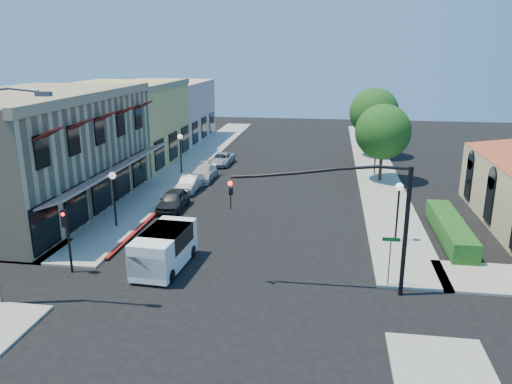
# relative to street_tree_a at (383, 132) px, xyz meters

# --- Properties ---
(ground) EXTENTS (120.00, 120.00, 0.00)m
(ground) POSITION_rel_street_tree_a_xyz_m (-8.80, -22.00, -4.19)
(ground) COLOR black
(ground) RESTS_ON ground
(sidewalk_left) EXTENTS (3.50, 50.00, 0.12)m
(sidewalk_left) POSITION_rel_street_tree_a_xyz_m (-17.55, 5.00, -4.13)
(sidewalk_left) COLOR gray
(sidewalk_left) RESTS_ON ground
(sidewalk_right) EXTENTS (3.50, 50.00, 0.12)m
(sidewalk_right) POSITION_rel_street_tree_a_xyz_m (-0.05, 5.00, -4.13)
(sidewalk_right) COLOR gray
(sidewalk_right) RESTS_ON ground
(curb_red_strip) EXTENTS (0.25, 10.00, 0.06)m
(curb_red_strip) POSITION_rel_street_tree_a_xyz_m (-15.70, -14.00, -4.19)
(curb_red_strip) COLOR maroon
(curb_red_strip) RESTS_ON ground
(corner_brick_building) EXTENTS (11.77, 18.20, 8.10)m
(corner_brick_building) POSITION_rel_street_tree_a_xyz_m (-24.25, -11.00, -0.19)
(corner_brick_building) COLOR tan
(corner_brick_building) RESTS_ON ground
(yellow_stucco_building) EXTENTS (10.00, 12.00, 7.60)m
(yellow_stucco_building) POSITION_rel_street_tree_a_xyz_m (-24.30, 4.00, -0.39)
(yellow_stucco_building) COLOR tan
(yellow_stucco_building) RESTS_ON ground
(pink_stucco_building) EXTENTS (10.00, 12.00, 7.00)m
(pink_stucco_building) POSITION_rel_street_tree_a_xyz_m (-24.30, 16.00, -0.69)
(pink_stucco_building) COLOR #D1A99E
(pink_stucco_building) RESTS_ON ground
(hedge) EXTENTS (1.40, 8.00, 1.10)m
(hedge) POSITION_rel_street_tree_a_xyz_m (2.90, -13.00, -4.19)
(hedge) COLOR #154915
(hedge) RESTS_ON ground
(street_tree_a) EXTENTS (4.56, 4.56, 6.48)m
(street_tree_a) POSITION_rel_street_tree_a_xyz_m (0.00, 0.00, 0.00)
(street_tree_a) COLOR #321D14
(street_tree_a) RESTS_ON ground
(street_tree_b) EXTENTS (4.94, 4.94, 7.02)m
(street_tree_b) POSITION_rel_street_tree_a_xyz_m (0.00, 10.00, 0.35)
(street_tree_b) COLOR #321D14
(street_tree_b) RESTS_ON ground
(signal_mast_arm) EXTENTS (8.01, 0.39, 6.00)m
(signal_mast_arm) POSITION_rel_street_tree_a_xyz_m (-2.94, -20.50, -0.11)
(signal_mast_arm) COLOR black
(signal_mast_arm) RESTS_ON ground
(secondary_signal) EXTENTS (0.28, 0.42, 3.32)m
(secondary_signal) POSITION_rel_street_tree_a_xyz_m (-16.80, -20.59, -1.88)
(secondary_signal) COLOR black
(secondary_signal) RESTS_ON ground
(street_name_sign) EXTENTS (0.80, 0.06, 2.50)m
(street_name_sign) POSITION_rel_street_tree_a_xyz_m (-1.30, -19.80, -2.50)
(street_name_sign) COLOR #595B5E
(street_name_sign) RESTS_ON ground
(lamppost_left_near) EXTENTS (0.44, 0.44, 3.57)m
(lamppost_left_near) POSITION_rel_street_tree_a_xyz_m (-17.30, -14.00, -1.46)
(lamppost_left_near) COLOR black
(lamppost_left_near) RESTS_ON ground
(lamppost_left_far) EXTENTS (0.44, 0.44, 3.57)m
(lamppost_left_far) POSITION_rel_street_tree_a_xyz_m (-17.30, 0.00, -1.46)
(lamppost_left_far) COLOR black
(lamppost_left_far) RESTS_ON ground
(lamppost_right_near) EXTENTS (0.44, 0.44, 3.57)m
(lamppost_right_near) POSITION_rel_street_tree_a_xyz_m (-0.30, -14.00, -1.46)
(lamppost_right_near) COLOR black
(lamppost_right_near) RESTS_ON ground
(lamppost_right_far) EXTENTS (0.44, 0.44, 3.57)m
(lamppost_right_far) POSITION_rel_street_tree_a_xyz_m (-0.30, 2.00, -1.46)
(lamppost_right_far) COLOR black
(lamppost_right_far) RESTS_ON ground
(white_van) EXTENTS (2.23, 4.63, 2.00)m
(white_van) POSITION_rel_street_tree_a_xyz_m (-12.33, -19.34, -3.04)
(white_van) COLOR white
(white_van) RESTS_ON ground
(parked_car_a) EXTENTS (1.63, 4.03, 1.37)m
(parked_car_a) POSITION_rel_street_tree_a_xyz_m (-14.84, -10.00, -3.51)
(parked_car_a) COLOR black
(parked_car_a) RESTS_ON ground
(parked_car_b) EXTENTS (1.42, 3.81, 1.25)m
(parked_car_b) POSITION_rel_street_tree_a_xyz_m (-15.00, -5.36, -3.57)
(parked_car_b) COLOR silver
(parked_car_b) RESTS_ON ground
(parked_car_c) EXTENTS (1.80, 4.35, 1.26)m
(parked_car_c) POSITION_rel_street_tree_a_xyz_m (-14.75, -2.00, -3.57)
(parked_car_c) COLOR #BABAB8
(parked_car_c) RESTS_ON ground
(parked_car_d) EXTENTS (2.07, 4.16, 1.13)m
(parked_car_d) POSITION_rel_street_tree_a_xyz_m (-14.51, 4.00, -3.63)
(parked_car_d) COLOR #B9BBBF
(parked_car_d) RESTS_ON ground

